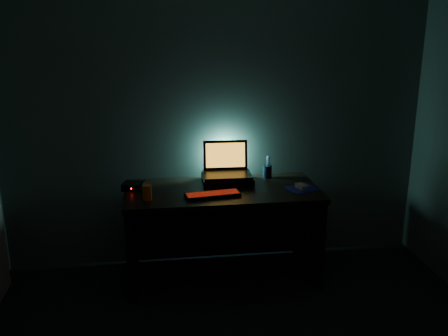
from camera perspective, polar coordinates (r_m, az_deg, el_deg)
name	(u,v)px	position (r m, az deg, el deg)	size (l,w,h in m)	color
room	(272,199)	(2.19, 5.55, -3.52)	(3.50, 4.00, 2.50)	black
desk	(222,218)	(4.00, -0.28, -5.68)	(1.50, 0.70, 0.75)	black
riser	(227,179)	(4.00, 0.36, -1.30)	(0.40, 0.30, 0.06)	black
laptop	(226,167)	(4.02, 0.28, 0.14)	(0.39, 0.29, 0.26)	black
keyboard	(213,195)	(3.70, -1.29, -3.06)	(0.42, 0.19, 0.03)	black
mousepad	(302,189)	(3.91, 8.87, -2.34)	(0.22, 0.20, 0.00)	navy
mouse	(302,186)	(3.91, 8.88, -2.09)	(0.06, 0.10, 0.03)	gray
pen_cup	(267,171)	(4.14, 4.97, -0.40)	(0.07, 0.07, 0.11)	black
juice_glass	(147,193)	(3.65, -8.77, -2.79)	(0.07, 0.07, 0.11)	orange
router	(134,186)	(3.91, -10.29, -2.04)	(0.19, 0.16, 0.05)	black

